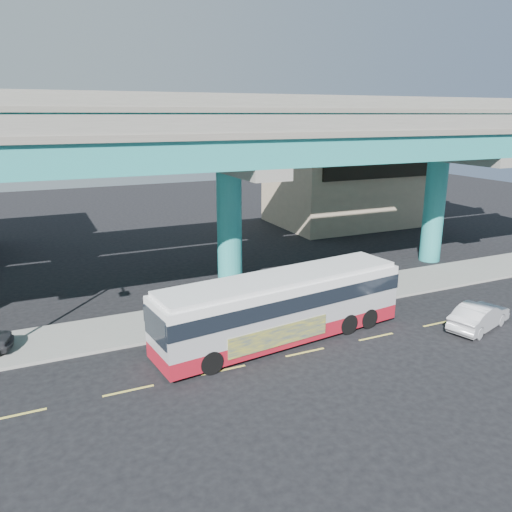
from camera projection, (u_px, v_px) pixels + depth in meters
name	position (u px, v px, depth m)	size (l,w,h in m)	color
ground	(302.00, 350.00, 23.11)	(120.00, 120.00, 0.00)	black
sidewalk	(253.00, 308.00, 27.91)	(70.00, 4.00, 0.15)	gray
lane_markings	(305.00, 352.00, 22.85)	(58.00, 0.12, 0.01)	#D8C64C
viaduct	(227.00, 139.00, 28.59)	(52.00, 12.40, 11.70)	teal
building_beige	(347.00, 188.00, 49.44)	(14.00, 10.23, 7.00)	tan
transit_bus	(282.00, 305.00, 23.71)	(12.89, 4.30, 3.25)	maroon
sedan	(479.00, 316.00, 25.22)	(4.36, 2.62, 1.36)	silver
stop_sign	(336.00, 271.00, 28.00)	(0.59, 0.57, 2.64)	gray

